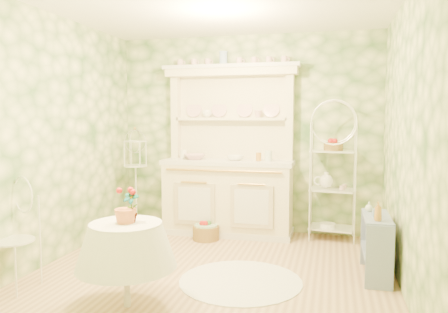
% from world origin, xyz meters
% --- Properties ---
extents(floor, '(3.60, 3.60, 0.00)m').
position_xyz_m(floor, '(0.00, 0.00, 0.00)').
color(floor, tan).
rests_on(floor, ground).
extents(ceiling, '(3.60, 3.60, 0.00)m').
position_xyz_m(ceiling, '(0.00, 0.00, 2.70)').
color(ceiling, white).
rests_on(ceiling, floor).
extents(wall_left, '(3.60, 3.60, 0.00)m').
position_xyz_m(wall_left, '(-1.80, 0.00, 1.35)').
color(wall_left, '#ECECAF').
rests_on(wall_left, floor).
extents(wall_right, '(3.60, 3.60, 0.00)m').
position_xyz_m(wall_right, '(1.80, 0.00, 1.35)').
color(wall_right, '#ECECAF').
rests_on(wall_right, floor).
extents(wall_back, '(3.60, 3.60, 0.00)m').
position_xyz_m(wall_back, '(0.00, 1.80, 1.35)').
color(wall_back, '#ECECAF').
rests_on(wall_back, floor).
extents(wall_front, '(3.60, 3.60, 0.00)m').
position_xyz_m(wall_front, '(0.00, -1.80, 1.35)').
color(wall_front, '#ECECAF').
rests_on(wall_front, floor).
extents(kitchen_dresser, '(1.87, 0.61, 2.29)m').
position_xyz_m(kitchen_dresser, '(-0.20, 1.52, 1.15)').
color(kitchen_dresser, '#F5EDC9').
rests_on(kitchen_dresser, floor).
extents(bakers_rack, '(0.59, 0.45, 1.76)m').
position_xyz_m(bakers_rack, '(1.17, 1.59, 0.88)').
color(bakers_rack, white).
rests_on(bakers_rack, floor).
extents(side_shelf, '(0.30, 0.67, 0.55)m').
position_xyz_m(side_shelf, '(1.60, 0.31, 0.28)').
color(side_shelf, '#7E8FB9').
rests_on(side_shelf, floor).
extents(round_table, '(0.97, 0.97, 0.80)m').
position_xyz_m(round_table, '(-0.48, -0.92, 0.40)').
color(round_table, white).
rests_on(round_table, floor).
extents(cafe_chair, '(0.46, 0.46, 0.76)m').
position_xyz_m(cafe_chair, '(-1.68, -0.83, 0.38)').
color(cafe_chair, white).
rests_on(cafe_chair, floor).
extents(birdcage_stand, '(0.35, 0.35, 1.42)m').
position_xyz_m(birdcage_stand, '(-1.49, 1.39, 0.71)').
color(birdcage_stand, white).
rests_on(birdcage_stand, floor).
extents(floor_basket, '(0.46, 0.46, 0.23)m').
position_xyz_m(floor_basket, '(-0.41, 1.16, 0.11)').
color(floor_basket, olive).
rests_on(floor_basket, floor).
extents(lace_rug, '(1.48, 1.48, 0.01)m').
position_xyz_m(lace_rug, '(0.33, -0.15, 0.00)').
color(lace_rug, white).
rests_on(lace_rug, floor).
extents(bowl_floral, '(0.38, 0.38, 0.07)m').
position_xyz_m(bowl_floral, '(-0.66, 1.49, 1.02)').
color(bowl_floral, white).
rests_on(bowl_floral, kitchen_dresser).
extents(bowl_white, '(0.24, 0.24, 0.07)m').
position_xyz_m(bowl_white, '(-0.09, 1.47, 1.02)').
color(bowl_white, white).
rests_on(bowl_white, kitchen_dresser).
extents(cup_left, '(0.14, 0.14, 0.10)m').
position_xyz_m(cup_left, '(-0.54, 1.68, 1.61)').
color(cup_left, white).
rests_on(cup_left, kitchen_dresser).
extents(cup_right, '(0.13, 0.13, 0.10)m').
position_xyz_m(cup_right, '(0.18, 1.66, 1.61)').
color(cup_right, white).
rests_on(cup_right, kitchen_dresser).
extents(potted_geranium, '(0.15, 0.12, 0.27)m').
position_xyz_m(potted_geranium, '(-0.44, -0.90, 0.85)').
color(potted_geranium, '#3F7238').
rests_on(potted_geranium, round_table).
extents(bottle_amber, '(0.09, 0.09, 0.18)m').
position_xyz_m(bottle_amber, '(1.59, 0.09, 0.68)').
color(bottle_amber, '#AF792B').
rests_on(bottle_amber, side_shelf).
extents(bottle_blue, '(0.05, 0.05, 0.11)m').
position_xyz_m(bottle_blue, '(1.58, 0.27, 0.65)').
color(bottle_blue, '#8FADDA').
rests_on(bottle_blue, side_shelf).
extents(bottle_glass, '(0.10, 0.10, 0.10)m').
position_xyz_m(bottle_glass, '(1.54, 0.49, 0.65)').
color(bottle_glass, silver).
rests_on(bottle_glass, side_shelf).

